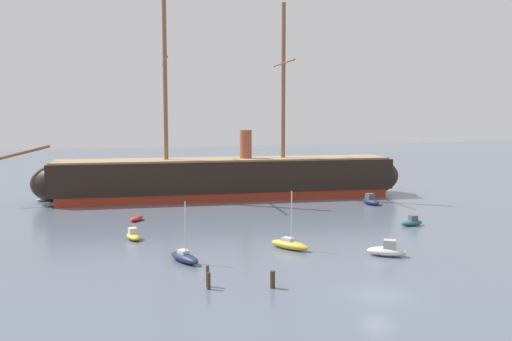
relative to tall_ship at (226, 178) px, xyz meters
name	(u,v)px	position (x,y,z in m)	size (l,w,h in m)	color
ground_plane	(377,295)	(-1.77, -51.62, -3.45)	(400.00, 400.00, 0.00)	slate
tall_ship	(226,178)	(0.00, 0.00, 0.00)	(66.81, 15.31, 32.15)	maroon
sailboat_foreground_left	(184,257)	(-14.14, -37.54, -2.96)	(2.76, 4.67, 5.83)	#1E284C
motorboat_foreground_right	(387,250)	(5.28, -41.49, -2.88)	(4.09, 3.54, 1.62)	silver
sailboat_near_centre	(289,244)	(-2.84, -35.88, -2.94)	(3.62, 4.74, 6.10)	gold
motorboat_mid_left	(133,236)	(-17.80, -26.39, -2.99)	(1.78, 3.25, 1.29)	gold
motorboat_mid_right	(412,222)	(16.21, -29.27, -3.00)	(3.06, 1.28, 1.28)	#236670
dinghy_alongside_bow	(136,218)	(-16.26, -15.33, -3.12)	(2.57, 3.00, 0.66)	#B22D28
motorboat_alongside_stern	(371,201)	(19.64, -13.04, -2.86)	(1.74, 4.01, 1.67)	#1E284C
dinghy_far_left	(44,200)	(-28.56, 5.85, -3.16)	(2.62, 1.62, 0.57)	#7FB2D6
motorboat_far_right	(372,188)	(27.44, 0.06, -2.78)	(4.89, 3.71, 1.90)	#1E284C
dinghy_distant_centre	(203,187)	(-1.23, 12.23, -3.11)	(2.16, 3.11, 0.67)	#7FB2D6
mooring_piling_nearest	(209,281)	(-13.86, -46.31, -2.77)	(0.30, 0.30, 1.36)	#423323
mooring_piling_left_pair	(273,280)	(-8.91, -47.58, -2.75)	(0.40, 0.40, 1.40)	#423323
mooring_piling_right_pair	(208,276)	(-13.77, -45.55, -2.57)	(0.28, 0.28, 1.75)	#4C3D2D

